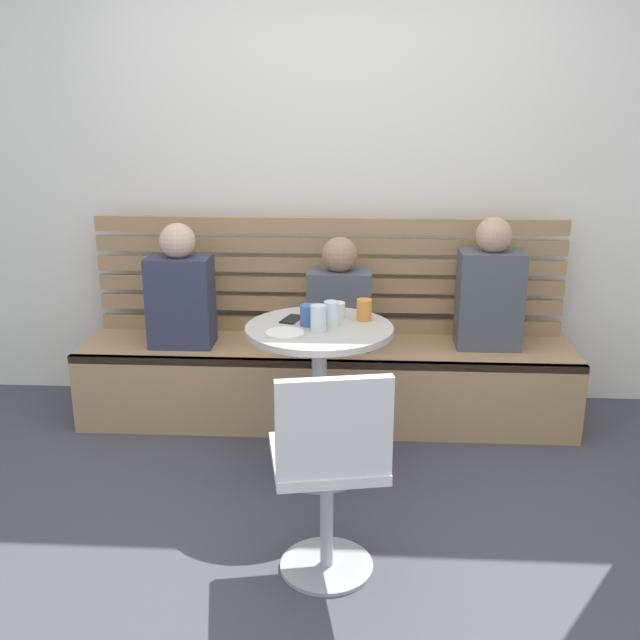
{
  "coord_description": "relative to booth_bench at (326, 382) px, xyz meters",
  "views": [
    {
      "loc": [
        0.19,
        -2.54,
        1.73
      ],
      "look_at": [
        -0.0,
        0.66,
        0.75
      ],
      "focal_mm": 40.4,
      "sensor_mm": 36.0,
      "label": 1
    }
  ],
  "objects": [
    {
      "name": "cup_glass_tall",
      "position": [
        -0.0,
        -0.68,
        0.58
      ],
      "size": [
        0.07,
        0.07,
        0.12
      ],
      "primitive_type": "cylinder",
      "color": "silver",
      "rests_on": "cafe_table"
    },
    {
      "name": "back_wall",
      "position": [
        0.0,
        0.44,
        1.23
      ],
      "size": [
        5.2,
        0.1,
        2.9
      ],
      "primitive_type": "cube",
      "color": "white",
      "rests_on": "ground"
    },
    {
      "name": "cup_ceramic_white",
      "position": [
        0.07,
        -0.45,
        0.55
      ],
      "size": [
        0.08,
        0.08,
        0.07
      ],
      "primitive_type": "cylinder",
      "color": "white",
      "rests_on": "cafe_table"
    },
    {
      "name": "cup_tumbler_orange",
      "position": [
        0.2,
        -0.49,
        0.57
      ],
      "size": [
        0.07,
        0.07,
        0.1
      ],
      "primitive_type": "cylinder",
      "color": "orange",
      "rests_on": "cafe_table"
    },
    {
      "name": "person_child_middle",
      "position": [
        -0.79,
        -0.03,
        0.52
      ],
      "size": [
        0.34,
        0.22,
        0.67
      ],
      "color": "#333851",
      "rests_on": "booth_bench"
    },
    {
      "name": "cup_mug_blue",
      "position": [
        -0.05,
        -0.59,
        0.57
      ],
      "size": [
        0.08,
        0.08,
        0.09
      ],
      "primitive_type": "cylinder",
      "color": "#3D5B9E",
      "rests_on": "cafe_table"
    },
    {
      "name": "person_adult",
      "position": [
        0.88,
        0.04,
        0.53
      ],
      "size": [
        0.34,
        0.22,
        0.71
      ],
      "color": "#4C515B",
      "rests_on": "booth_bench"
    },
    {
      "name": "phone_on_table",
      "position": [
        -0.13,
        -0.51,
        0.52
      ],
      "size": [
        0.11,
        0.15,
        0.01
      ],
      "primitive_type": "cube",
      "rotation": [
        0.0,
        0.0,
        2.83
      ],
      "color": "black",
      "rests_on": "cafe_table"
    },
    {
      "name": "person_child_left",
      "position": [
        0.07,
        -0.01,
        0.48
      ],
      "size": [
        0.34,
        0.22,
        0.6
      ],
      "color": "#4C515B",
      "rests_on": "booth_bench"
    },
    {
      "name": "plate_small",
      "position": [
        -0.14,
        -0.73,
        0.52
      ],
      "size": [
        0.17,
        0.17,
        0.01
      ],
      "primitive_type": "cylinder",
      "color": "white",
      "rests_on": "cafe_table"
    },
    {
      "name": "white_chair",
      "position": [
        0.08,
        -1.42,
        0.24
      ],
      "size": [
        0.47,
        0.47,
        0.85
      ],
      "color": "#ADADB2",
      "rests_on": "ground"
    },
    {
      "name": "cup_water_clear",
      "position": [
        0.05,
        -0.57,
        0.57
      ],
      "size": [
        0.07,
        0.07,
        0.11
      ],
      "primitive_type": "cylinder",
      "color": "white",
      "rests_on": "cafe_table"
    },
    {
      "name": "ground",
      "position": [
        0.0,
        -1.2,
        -0.22
      ],
      "size": [
        8.0,
        8.0,
        0.0
      ],
      "primitive_type": "plane",
      "color": "#42424C"
    },
    {
      "name": "booth_backrest",
      "position": [
        0.0,
        0.24,
        0.56
      ],
      "size": [
        2.65,
        0.04,
        0.67
      ],
      "color": "#A68157",
      "rests_on": "booth_bench"
    },
    {
      "name": "booth_bench",
      "position": [
        0.0,
        0.0,
        0.0
      ],
      "size": [
        2.7,
        0.52,
        0.44
      ],
      "color": "tan",
      "rests_on": "ground"
    },
    {
      "name": "cafe_table",
      "position": [
        -0.0,
        -0.61,
        0.3
      ],
      "size": [
        0.68,
        0.68,
        0.74
      ],
      "color": "#ADADB2",
      "rests_on": "ground"
    }
  ]
}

